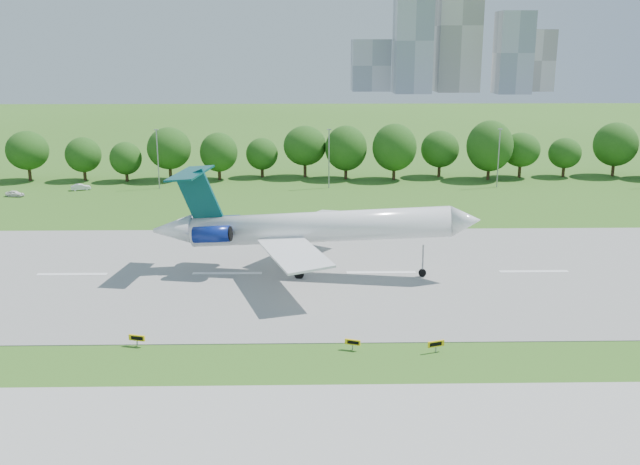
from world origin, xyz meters
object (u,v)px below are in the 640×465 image
Objects in this scene: airliner at (303,226)px; service_vehicle_b at (15,194)px; service_vehicle_a at (81,187)px; taxi_sign_left at (137,338)px.

service_vehicle_b is at bearing 147.09° from airliner.
airliner is at bearing -119.77° from service_vehicle_b.
airliner reaches higher than service_vehicle_b.
service_vehicle_a is (-45.54, 55.33, -5.61)m from airliner.
service_vehicle_b is (-10.91, -6.22, -0.02)m from service_vehicle_a.
service_vehicle_a is 1.08× the size of service_vehicle_b.
taxi_sign_left is at bearing 178.68° from service_vehicle_a.
airliner is at bearing 69.49° from taxi_sign_left.
taxi_sign_left is 0.47× the size of service_vehicle_b.
service_vehicle_b reaches higher than taxi_sign_left.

